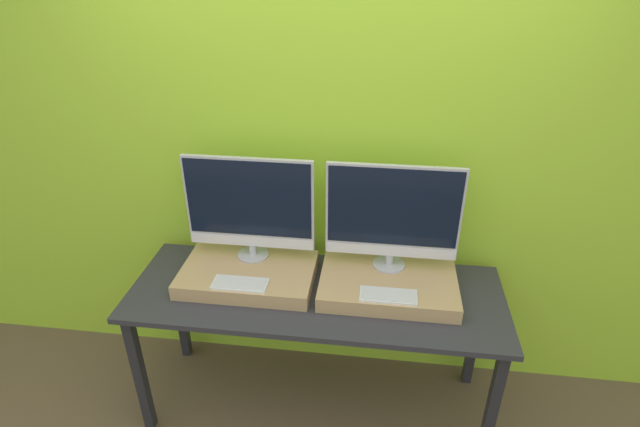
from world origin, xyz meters
The scene contains 8 objects.
wall_back centered at (0.00, 0.75, 1.30)m, with size 8.00×0.04×2.60m.
workbench centered at (0.00, 0.34, 0.72)m, with size 1.89×0.68×0.80m.
wooden_riser_left centered at (-0.36, 0.38, 0.84)m, with size 0.68×0.42×0.08m.
monitor_left centered at (-0.36, 0.50, 1.18)m, with size 0.66×0.17×0.56m.
keyboard_left centered at (-0.36, 0.24, 0.89)m, with size 0.27×0.11×0.01m.
wooden_riser_right centered at (0.36, 0.38, 0.84)m, with size 0.68×0.42×0.08m.
monitor_right centered at (0.36, 0.50, 1.18)m, with size 0.66×0.17×0.56m.
keyboard_right centered at (0.36, 0.24, 0.89)m, with size 0.27×0.11×0.01m.
Camera 1 is at (0.28, -1.67, 2.35)m, focal length 28.00 mm.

